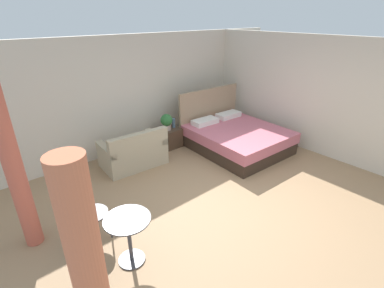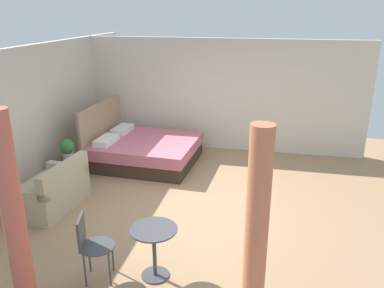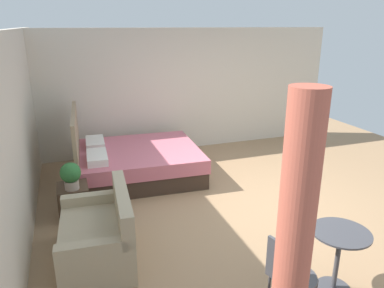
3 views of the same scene
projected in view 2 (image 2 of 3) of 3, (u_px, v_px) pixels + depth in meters
name	position (u px, v px, depth m)	size (l,w,h in m)	color
ground_plane	(196.00, 206.00, 6.66)	(9.05, 9.46, 0.02)	#9E7A56
wall_back	(18.00, 123.00, 6.87)	(9.05, 0.12, 2.57)	beige
wall_right	(223.00, 95.00, 9.02)	(0.12, 6.46, 2.57)	beige
bed	(143.00, 150.00, 8.44)	(1.95, 2.21, 1.27)	#38281E
couch	(51.00, 192.00, 6.53)	(1.32, 0.88, 0.83)	tan
nightstand	(72.00, 167.00, 7.67)	(0.45, 0.42, 0.46)	#473323
potted_plant	(67.00, 148.00, 7.43)	(0.28, 0.28, 0.38)	tan
vase	(72.00, 149.00, 7.67)	(0.08, 0.08, 0.22)	slate
balcony_table	(154.00, 244.00, 4.77)	(0.58, 0.58, 0.68)	#3F3F44
cafe_chair_near_window	(90.00, 242.00, 4.70)	(0.52, 0.52, 0.87)	#3F3F44
curtain_left	(255.00, 248.00, 3.50)	(0.21, 0.21, 2.33)	#D1704C
curtain_right	(14.00, 219.00, 3.98)	(0.23, 0.23, 2.33)	#C15B47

